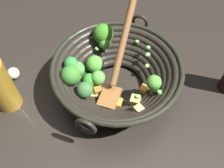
# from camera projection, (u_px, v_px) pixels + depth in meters

# --- Properties ---
(ground_plane) EXTENTS (4.00, 4.00, 0.00)m
(ground_plane) POSITION_uv_depth(u_px,v_px,m) (117.00, 89.00, 0.72)
(ground_plane) COLOR #28231E
(wok) EXTENTS (0.35, 0.38, 0.24)m
(wok) POSITION_uv_depth(u_px,v_px,m) (116.00, 74.00, 0.67)
(wok) COLOR black
(wok) RESTS_ON ground
(cooking_oil_bottle) EXTENTS (0.07, 0.07, 0.22)m
(cooking_oil_bottle) POSITION_uv_depth(u_px,v_px,m) (0.00, 84.00, 0.62)
(cooking_oil_bottle) COLOR #AD7F23
(cooking_oil_bottle) RESTS_ON ground
(garlic_bulb) EXTENTS (0.04, 0.04, 0.04)m
(garlic_bulb) POSITION_uv_depth(u_px,v_px,m) (14.00, 73.00, 0.73)
(garlic_bulb) COLOR silver
(garlic_bulb) RESTS_ON ground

